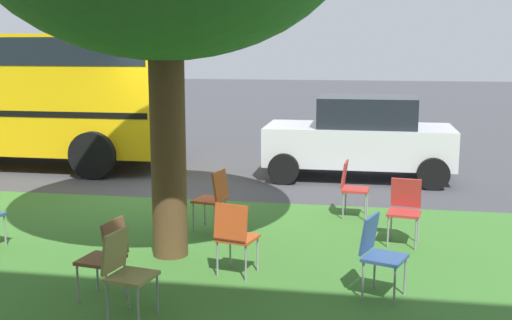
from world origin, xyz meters
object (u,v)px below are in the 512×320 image
Objects in this scene: chair_1 at (351,184)px; chair_6 at (235,233)px; chair_7 at (405,206)px; chair_2 at (214,195)px; parked_car at (360,137)px; chair_3 at (125,268)px; chair_5 at (379,250)px; chair_0 at (107,253)px.

chair_1 and chair_6 have the same top height.
chair_2 is at bearing -3.75° from chair_7.
chair_6 is 2.55m from chair_7.
chair_7 is at bearing 176.25° from chair_2.
chair_7 is 4.35m from parked_car.
chair_3 is at bearing 46.28° from chair_7.
chair_7 is at bearing -133.72° from chair_3.
parked_car is (0.28, -6.21, 0.32)m from chair_5.
chair_7 is (-2.68, 0.18, 0.00)m from chair_2.
chair_5 is at bearing -157.71° from chair_3.
chair_2 is at bearing 63.77° from parked_car.
chair_2 is at bearing -68.90° from chair_6.
chair_5 and chair_7 have the same top height.
chair_5 is (-2.78, -0.61, 0.00)m from chair_0.
chair_0 is 0.52m from chair_3.
chair_1 is at bearing -116.19° from chair_3.
chair_5 is 1.00× the size of chair_7.
chair_2 is 0.24× the size of parked_car.
chair_0 is 1.49m from chair_6.
chair_3 is at bearing 58.60° from chair_6.
chair_6 is at bearing 77.19° from parked_car.
parked_car is at bearing -102.81° from chair_6.
parked_car is at bearing -110.12° from chair_0.
chair_6 is at bearing -121.40° from chair_3.
chair_2 is 1.00× the size of chair_3.
chair_0 is 4.48m from chair_1.
chair_6 is 0.24× the size of parked_car.
chair_1 is 2.20m from chair_2.
chair_3 and chair_6 have the same top height.
parked_car reaches higher than chair_6.
chair_3 and chair_5 have the same top height.
chair_2 is at bearing -42.44° from chair_5.
chair_5 is 0.24× the size of parked_car.
parked_car reaches higher than chair_3.
parked_car reaches higher than chair_7.
chair_0 and chair_5 have the same top height.
chair_1 is 3.19m from chair_5.
chair_2 is (-0.47, -2.71, 0.00)m from chair_0.
chair_7 is (-2.79, -2.92, 0.00)m from chair_3.
chair_3 is 1.00× the size of chair_6.
chair_1 is at bearing -83.29° from chair_5.
chair_5 is at bearing 92.55° from parked_car.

